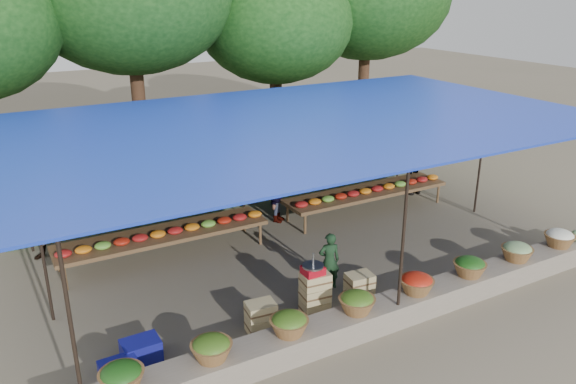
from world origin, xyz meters
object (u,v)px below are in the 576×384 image
weighing_scale (313,269)px  vendor_seated (329,261)px  blue_crate_front (141,350)px  crate_counter (314,298)px  blue_crate_back (119,371)px

weighing_scale → vendor_seated: weighing_scale is taller
vendor_seated → blue_crate_front: size_ratio=1.98×
crate_counter → blue_crate_back: bearing=-178.1°
vendor_seated → blue_crate_back: 4.02m
weighing_scale → vendor_seated: (0.74, 0.64, -0.32)m
blue_crate_front → blue_crate_back: size_ratio=1.07×
crate_counter → blue_crate_back: (-3.22, -0.11, -0.16)m
vendor_seated → blue_crate_back: size_ratio=2.11×
blue_crate_front → blue_crate_back: 0.50m
crate_counter → blue_crate_back: 3.22m
weighing_scale → blue_crate_front: (-2.80, 0.21, -0.70)m
blue_crate_front → vendor_seated: bearing=5.8°
crate_counter → blue_crate_front: 2.83m
weighing_scale → blue_crate_back: 3.27m
weighing_scale → blue_crate_back: bearing=-178.1°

